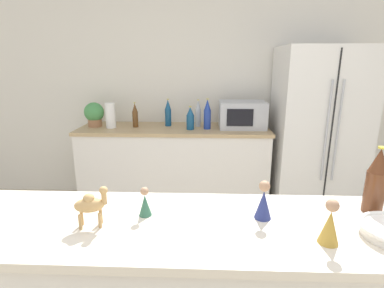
% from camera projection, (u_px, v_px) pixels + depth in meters
% --- Properties ---
extents(wall_back, '(8.00, 0.06, 2.55)m').
position_uv_depth(wall_back, '(203.00, 89.00, 3.43)').
color(wall_back, silver).
rests_on(wall_back, ground_plane).
extents(back_counter, '(2.03, 0.63, 0.89)m').
position_uv_depth(back_counter, '(174.00, 166.00, 3.34)').
color(back_counter, silver).
rests_on(back_counter, ground_plane).
extents(refrigerator, '(0.86, 0.71, 1.72)m').
position_uv_depth(refrigerator, '(317.00, 132.00, 3.11)').
color(refrigerator, silver).
rests_on(refrigerator, ground_plane).
extents(potted_plant, '(0.21, 0.21, 0.26)m').
position_uv_depth(potted_plant, '(94.00, 114.00, 3.23)').
color(potted_plant, '#9E6B47').
rests_on(potted_plant, back_counter).
extents(paper_towel_roll, '(0.10, 0.10, 0.27)m').
position_uv_depth(paper_towel_roll, '(111.00, 115.00, 3.16)').
color(paper_towel_roll, white).
rests_on(paper_towel_roll, back_counter).
extents(microwave, '(0.48, 0.37, 0.28)m').
position_uv_depth(microwave, '(242.00, 115.00, 3.17)').
color(microwave, '#B2B5BA').
rests_on(microwave, back_counter).
extents(back_bottle_0, '(0.07, 0.07, 0.30)m').
position_uv_depth(back_bottle_0, '(168.00, 113.00, 3.26)').
color(back_bottle_0, navy).
rests_on(back_bottle_0, back_counter).
extents(back_bottle_1, '(0.06, 0.06, 0.27)m').
position_uv_depth(back_bottle_1, '(135.00, 115.00, 3.21)').
color(back_bottle_1, brown).
rests_on(back_bottle_1, back_counter).
extents(back_bottle_2, '(0.07, 0.07, 0.32)m').
position_uv_depth(back_bottle_2, '(207.00, 115.00, 3.11)').
color(back_bottle_2, navy).
rests_on(back_bottle_2, back_counter).
extents(back_bottle_3, '(0.08, 0.08, 0.24)m').
position_uv_depth(back_bottle_3, '(190.00, 118.00, 3.09)').
color(back_bottle_3, navy).
rests_on(back_bottle_3, back_counter).
extents(back_bottle_4, '(0.06, 0.06, 0.29)m').
position_uv_depth(back_bottle_4, '(198.00, 114.00, 3.23)').
color(back_bottle_4, '#B2B7BC').
rests_on(back_bottle_4, back_counter).
extents(wine_bottle, '(0.08, 0.08, 0.29)m').
position_uv_depth(wine_bottle, '(376.00, 181.00, 1.28)').
color(wine_bottle, '#562D19').
rests_on(wine_bottle, bar_counter).
extents(camel_figurine, '(0.14, 0.08, 0.17)m').
position_uv_depth(camel_figurine, '(91.00, 204.00, 1.17)').
color(camel_figurine, tan).
rests_on(camel_figurine, bar_counter).
extents(wise_man_figurine_blue, '(0.07, 0.07, 0.17)m').
position_uv_depth(wise_man_figurine_blue, '(330.00, 224.00, 1.06)').
color(wise_man_figurine_blue, '#B28933').
rests_on(wise_man_figurine_blue, bar_counter).
extents(wise_man_figurine_crimson, '(0.05, 0.05, 0.13)m').
position_uv_depth(wise_man_figurine_crimson, '(145.00, 203.00, 1.26)').
color(wise_man_figurine_crimson, '#33664C').
rests_on(wise_man_figurine_crimson, bar_counter).
extents(wise_man_figurine_purple, '(0.07, 0.07, 0.17)m').
position_uv_depth(wise_man_figurine_purple, '(263.00, 202.00, 1.24)').
color(wise_man_figurine_purple, navy).
rests_on(wise_man_figurine_purple, bar_counter).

